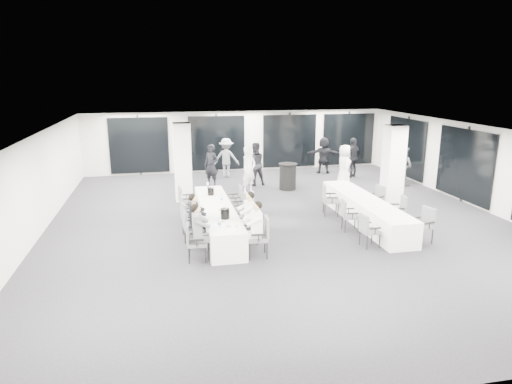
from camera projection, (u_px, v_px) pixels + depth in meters
room at (299, 170)px, 15.01m from camera, size 14.04×16.04×2.84m
column_left at (183, 162)px, 16.26m from camera, size 0.60×0.60×2.80m
column_right at (393, 166)px, 15.56m from camera, size 0.60×0.60×2.80m
banquet_table_main at (217, 219)px, 13.24m from camera, size 0.90×5.00×0.75m
banquet_table_side at (365, 211)px, 14.02m from camera, size 0.90×5.00×0.75m
cocktail_table at (288, 176)px, 18.03m from camera, size 0.75×0.75×1.04m
chair_main_left_near at (193, 240)px, 11.08m from camera, size 0.51×0.56×0.94m
chair_main_left_second at (191, 226)px, 12.01m from camera, size 0.55×0.59×0.98m
chair_main_left_mid at (189, 217)px, 12.75m from camera, size 0.59×0.62×0.99m
chair_main_left_fourth at (187, 209)px, 13.65m from camera, size 0.49×0.54×0.93m
chair_main_left_far at (185, 199)px, 14.58m from camera, size 0.54×0.59×0.98m
chair_main_right_near at (261, 234)px, 11.34m from camera, size 0.56×0.61×1.02m
chair_main_right_second at (253, 225)px, 12.25m from camera, size 0.52×0.55×0.89m
chair_main_right_mid at (248, 214)px, 13.01m from camera, size 0.61×0.64×1.02m
chair_main_right_fourth at (241, 206)px, 14.05m from camera, size 0.47×0.52×0.90m
chair_main_right_far at (237, 198)px, 14.86m from camera, size 0.47×0.53×0.93m
chair_side_left_near at (368, 229)px, 11.98m from camera, size 0.49×0.54×0.89m
chair_side_left_mid at (348, 213)px, 13.23m from camera, size 0.53×0.57×0.92m
chair_side_left_far at (328, 198)px, 14.72m from camera, size 0.60×0.63×1.00m
chair_side_right_near at (424, 223)px, 12.32m from camera, size 0.59×0.62×0.96m
chair_side_right_mid at (399, 209)px, 13.63m from camera, size 0.55×0.59×0.94m
chair_side_right_far at (377, 197)px, 14.99m from camera, size 0.56×0.58×0.91m
seated_guest_a at (200, 229)px, 11.04m from camera, size 0.50×0.38×1.44m
seated_guest_b at (197, 216)px, 11.99m from camera, size 0.50×0.38×1.44m
seated_guest_c at (254, 226)px, 11.25m from camera, size 0.50×0.38×1.44m
seated_guest_d at (247, 215)px, 12.15m from camera, size 0.50×0.38×1.44m
standing_guest_a at (249, 167)px, 17.37m from camera, size 0.96×0.93×2.05m
standing_guest_b at (255, 161)px, 18.62m from camera, size 1.04×0.72×2.00m
standing_guest_c at (226, 155)px, 20.11m from camera, size 1.41×1.03×1.96m
standing_guest_d at (353, 155)px, 20.10m from camera, size 1.34×1.16×1.99m
standing_guest_e at (344, 163)px, 18.31m from camera, size 0.71×1.01×1.95m
standing_guest_f at (324, 153)px, 20.94m from camera, size 1.85×1.06×1.90m
standing_guest_g at (211, 163)px, 18.41m from camera, size 0.92×0.90×1.95m
standing_guest_h at (404, 163)px, 18.73m from camera, size 0.76×0.99×1.81m
ice_bucket_near at (225, 214)px, 11.98m from camera, size 0.24×0.24×0.27m
ice_bucket_far at (211, 191)px, 14.34m from camera, size 0.20×0.20×0.23m
water_bottle_a at (219, 223)px, 11.31m from camera, size 0.08×0.08×0.24m
water_bottle_b at (221, 198)px, 13.59m from camera, size 0.07×0.07×0.21m
water_bottle_c at (208, 186)px, 15.10m from camera, size 0.07×0.07×0.23m
plate_a at (222, 222)px, 11.74m from camera, size 0.21×0.21×0.03m
plate_b at (228, 226)px, 11.38m from camera, size 0.19×0.19×0.03m
plate_c at (220, 210)px, 12.74m from camera, size 0.21×0.21×0.03m
wine_glass at (236, 226)px, 10.97m from camera, size 0.07×0.07×0.19m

